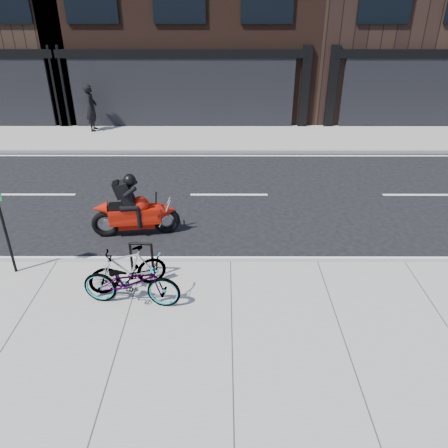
{
  "coord_description": "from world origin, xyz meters",
  "views": [
    {
      "loc": [
        -0.13,
        -10.42,
        5.62
      ],
      "look_at": [
        -0.15,
        -1.61,
        0.9
      ],
      "focal_mm": 35.0,
      "sensor_mm": 36.0,
      "label": 1
    }
  ],
  "objects_px": {
    "bicycle_front": "(131,282)",
    "sign_post": "(2,219)",
    "bike_rack": "(142,257)",
    "motorcycle": "(139,210)",
    "bicycle_rear": "(128,269)",
    "pedestrian": "(91,108)"
  },
  "relations": [
    {
      "from": "motorcycle",
      "to": "pedestrian",
      "type": "relative_size",
      "value": 1.14
    },
    {
      "from": "bike_rack",
      "to": "pedestrian",
      "type": "bearing_deg",
      "value": 109.75
    },
    {
      "from": "bicycle_front",
      "to": "bicycle_rear",
      "type": "bearing_deg",
      "value": 25.49
    },
    {
      "from": "bicycle_front",
      "to": "motorcycle",
      "type": "relative_size",
      "value": 0.86
    },
    {
      "from": "bicycle_front",
      "to": "motorcycle",
      "type": "distance_m",
      "value": 3.05
    },
    {
      "from": "bicycle_front",
      "to": "sign_post",
      "type": "bearing_deg",
      "value": 75.18
    },
    {
      "from": "bike_rack",
      "to": "bicycle_front",
      "type": "xyz_separation_m",
      "value": [
        -0.05,
        -0.9,
        0.01
      ]
    },
    {
      "from": "bicycle_rear",
      "to": "pedestrian",
      "type": "distance_m",
      "value": 12.32
    },
    {
      "from": "bicycle_front",
      "to": "motorcycle",
      "type": "xyz_separation_m",
      "value": [
        -0.37,
        3.02,
        0.04
      ]
    },
    {
      "from": "motorcycle",
      "to": "pedestrian",
      "type": "distance_m",
      "value": 9.86
    },
    {
      "from": "bicycle_front",
      "to": "sign_post",
      "type": "distance_m",
      "value": 3.12
    },
    {
      "from": "bicycle_front",
      "to": "motorcycle",
      "type": "bearing_deg",
      "value": 13.56
    },
    {
      "from": "motorcycle",
      "to": "bike_rack",
      "type": "bearing_deg",
      "value": -86.25
    },
    {
      "from": "bike_rack",
      "to": "sign_post",
      "type": "distance_m",
      "value": 2.98
    },
    {
      "from": "bicycle_rear",
      "to": "pedestrian",
      "type": "bearing_deg",
      "value": 176.62
    },
    {
      "from": "bicycle_front",
      "to": "pedestrian",
      "type": "height_order",
      "value": "pedestrian"
    },
    {
      "from": "bicycle_front",
      "to": "sign_post",
      "type": "xyz_separation_m",
      "value": [
        -2.81,
        1.1,
        0.79
      ]
    },
    {
      "from": "bicycle_rear",
      "to": "motorcycle",
      "type": "distance_m",
      "value": 2.55
    },
    {
      "from": "bike_rack",
      "to": "motorcycle",
      "type": "height_order",
      "value": "motorcycle"
    },
    {
      "from": "bicycle_rear",
      "to": "bike_rack",
      "type": "bearing_deg",
      "value": 130.2
    },
    {
      "from": "bike_rack",
      "to": "pedestrian",
      "type": "height_order",
      "value": "pedestrian"
    },
    {
      "from": "bike_rack",
      "to": "motorcycle",
      "type": "relative_size",
      "value": 0.38
    }
  ]
}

